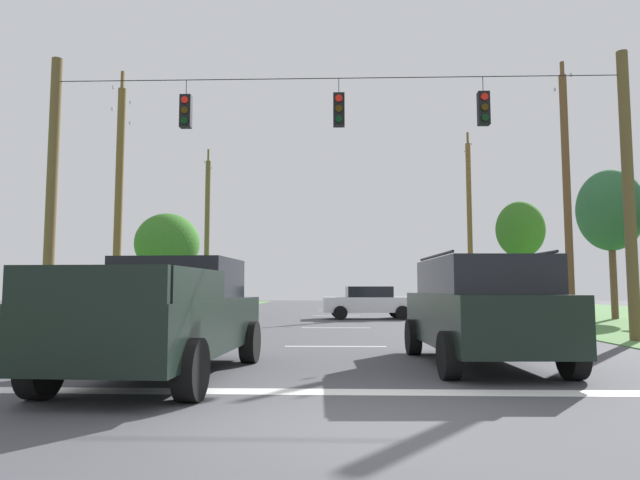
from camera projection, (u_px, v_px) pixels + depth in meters
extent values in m
plane|color=#47474C|center=(334.00, 430.00, 5.58)|extent=(120.00, 120.00, 0.00)
cube|color=white|center=(335.00, 392.00, 7.61)|extent=(13.49, 0.45, 0.01)
cube|color=white|center=(336.00, 346.00, 13.59)|extent=(2.50, 0.15, 0.01)
cube|color=white|center=(336.00, 328.00, 20.05)|extent=(2.50, 0.15, 0.01)
cube|color=white|center=(336.00, 316.00, 28.81)|extent=(2.50, 0.15, 0.01)
cube|color=white|center=(336.00, 311.00, 35.09)|extent=(2.50, 0.15, 0.01)
cube|color=white|center=(336.00, 309.00, 39.12)|extent=(2.50, 0.15, 0.01)
cylinder|color=brown|center=(51.00, 196.00, 15.65)|extent=(0.30, 0.30, 8.08)
cylinder|color=brown|center=(629.00, 193.00, 15.16)|extent=(0.30, 0.30, 8.08)
cylinder|color=black|center=(335.00, 78.00, 15.70)|extent=(16.14, 0.02, 0.02)
cylinder|color=black|center=(186.00, 88.00, 15.81)|extent=(0.02, 0.02, 0.45)
cube|color=black|center=(186.00, 111.00, 15.74)|extent=(0.32, 0.24, 0.95)
cylinder|color=red|center=(185.00, 100.00, 15.63)|extent=(0.20, 0.04, 0.20)
cylinder|color=#352203|center=(184.00, 110.00, 15.60)|extent=(0.20, 0.04, 0.20)
cylinder|color=black|center=(184.00, 120.00, 15.58)|extent=(0.20, 0.04, 0.20)
cylinder|color=black|center=(339.00, 86.00, 15.67)|extent=(0.02, 0.02, 0.45)
cube|color=black|center=(339.00, 110.00, 15.61)|extent=(0.32, 0.24, 0.95)
cylinder|color=red|center=(339.00, 98.00, 15.50)|extent=(0.20, 0.04, 0.20)
cylinder|color=#352203|center=(339.00, 109.00, 15.47)|extent=(0.20, 0.04, 0.20)
cylinder|color=black|center=(339.00, 119.00, 15.45)|extent=(0.20, 0.04, 0.20)
cylinder|color=black|center=(483.00, 84.00, 15.55)|extent=(0.02, 0.02, 0.45)
cube|color=black|center=(484.00, 109.00, 15.49)|extent=(0.32, 0.24, 0.95)
cylinder|color=red|center=(485.00, 97.00, 15.38)|extent=(0.20, 0.04, 0.20)
cylinder|color=#352203|center=(485.00, 107.00, 15.35)|extent=(0.20, 0.04, 0.20)
cylinder|color=black|center=(485.00, 118.00, 15.32)|extent=(0.20, 0.04, 0.20)
cube|color=black|center=(166.00, 326.00, 8.93)|extent=(2.26, 5.49, 0.85)
cube|color=black|center=(181.00, 279.00, 9.65)|extent=(1.94, 1.99, 0.70)
cube|color=black|center=(68.00, 285.00, 7.72)|extent=(0.21, 2.38, 0.45)
cube|color=black|center=(199.00, 285.00, 7.58)|extent=(0.21, 2.38, 0.45)
cube|color=black|center=(86.00, 284.00, 6.36)|extent=(1.96, 0.19, 0.45)
cylinder|color=black|center=(149.00, 341.00, 10.80)|extent=(0.32, 0.81, 0.80)
cylinder|color=black|center=(250.00, 342.00, 10.64)|extent=(0.32, 0.81, 0.80)
cylinder|color=black|center=(40.00, 368.00, 7.15)|extent=(0.32, 0.81, 0.80)
cylinder|color=black|center=(191.00, 370.00, 7.00)|extent=(0.32, 0.81, 0.80)
cube|color=black|center=(480.00, 319.00, 10.34)|extent=(2.11, 4.86, 0.95)
cube|color=black|center=(481.00, 276.00, 10.26)|extent=(1.91, 3.26, 0.65)
cylinder|color=black|center=(435.00, 256.00, 10.29)|extent=(0.14, 2.72, 0.05)
cylinder|color=black|center=(526.00, 256.00, 10.30)|extent=(0.14, 2.72, 0.05)
cylinder|color=black|center=(413.00, 337.00, 11.92)|extent=(0.29, 0.77, 0.76)
cylinder|color=black|center=(503.00, 337.00, 11.93)|extent=(0.29, 0.77, 0.76)
cylinder|color=black|center=(449.00, 355.00, 8.67)|extent=(0.29, 0.77, 0.76)
cylinder|color=black|center=(573.00, 355.00, 8.68)|extent=(0.29, 0.77, 0.76)
cube|color=silver|center=(369.00, 305.00, 26.03)|extent=(4.41, 2.08, 0.70)
cube|color=black|center=(369.00, 292.00, 26.08)|extent=(2.20, 1.76, 0.50)
cylinder|color=black|center=(340.00, 313.00, 25.05)|extent=(0.65, 0.26, 0.64)
cylinder|color=black|center=(338.00, 311.00, 26.84)|extent=(0.65, 0.26, 0.64)
cylinder|color=black|center=(402.00, 313.00, 25.15)|extent=(0.65, 0.26, 0.64)
cylinder|color=black|center=(396.00, 311.00, 26.95)|extent=(0.65, 0.26, 0.64)
cube|color=silver|center=(513.00, 304.00, 26.20)|extent=(2.12, 4.42, 0.70)
cube|color=black|center=(513.00, 292.00, 26.25)|extent=(1.77, 2.22, 0.50)
cylinder|color=black|center=(488.00, 311.00, 27.67)|extent=(0.27, 0.65, 0.64)
cylinder|color=black|center=(525.00, 311.00, 27.48)|extent=(0.27, 0.65, 0.64)
cylinder|color=black|center=(500.00, 313.00, 24.86)|extent=(0.27, 0.65, 0.64)
cylinder|color=black|center=(542.00, 313.00, 24.67)|extent=(0.27, 0.65, 0.64)
cube|color=slate|center=(84.00, 307.00, 22.94)|extent=(4.43, 2.13, 0.70)
cube|color=black|center=(84.00, 292.00, 22.99)|extent=(2.22, 1.78, 0.50)
cylinder|color=black|center=(39.00, 316.00, 21.95)|extent=(0.66, 0.27, 0.64)
cylinder|color=black|center=(58.00, 314.00, 23.74)|extent=(0.66, 0.27, 0.64)
cylinder|color=black|center=(111.00, 316.00, 22.08)|extent=(0.66, 0.27, 0.64)
cylinder|color=black|center=(125.00, 314.00, 23.87)|extent=(0.66, 0.27, 0.64)
cylinder|color=brown|center=(567.00, 199.00, 20.35)|extent=(0.28, 0.28, 9.44)
cube|color=brown|center=(563.00, 86.00, 20.73)|extent=(0.12, 0.12, 1.85)
cylinder|color=#B2B7BC|center=(555.00, 90.00, 21.48)|extent=(0.08, 0.08, 0.12)
cylinder|color=#B2B7BC|center=(571.00, 75.00, 20.00)|extent=(0.08, 0.08, 0.12)
cylinder|color=brown|center=(470.00, 226.00, 35.42)|extent=(0.32, 0.32, 10.84)
cube|color=brown|center=(468.00, 150.00, 35.86)|extent=(0.12, 0.12, 2.28)
cylinder|color=#B2B7BC|center=(465.00, 151.00, 36.78)|extent=(0.08, 0.08, 0.12)
cylinder|color=#B2B7BC|center=(471.00, 144.00, 34.96)|extent=(0.08, 0.08, 0.12)
cylinder|color=brown|center=(119.00, 204.00, 22.57)|extent=(0.32, 0.32, 9.74)
cube|color=brown|center=(122.00, 98.00, 22.96)|extent=(0.12, 0.12, 2.30)
cylinder|color=#B2B7BC|center=(130.00, 103.00, 23.89)|extent=(0.08, 0.08, 0.12)
cylinder|color=#B2B7BC|center=(113.00, 87.00, 22.06)|extent=(0.08, 0.08, 0.12)
cube|color=brown|center=(121.00, 119.00, 22.88)|extent=(0.12, 0.12, 2.36)
cylinder|color=#B2B7BC|center=(130.00, 123.00, 23.83)|extent=(0.08, 0.08, 0.12)
cylinder|color=#B2B7BC|center=(112.00, 109.00, 21.96)|extent=(0.08, 0.08, 0.12)
cylinder|color=brown|center=(207.00, 235.00, 36.39)|extent=(0.33, 0.33, 9.92)
cube|color=brown|center=(208.00, 167.00, 36.79)|extent=(0.12, 0.12, 2.40)
cylinder|color=#B2B7BC|center=(211.00, 168.00, 37.76)|extent=(0.08, 0.08, 0.12)
cylinder|color=#B2B7BC|center=(205.00, 162.00, 35.85)|extent=(0.08, 0.08, 0.12)
cylinder|color=brown|center=(166.00, 287.00, 31.13)|extent=(0.32, 0.32, 3.04)
ellipsoid|color=#326D22|center=(167.00, 243.00, 31.34)|extent=(3.63, 3.63, 3.42)
cylinder|color=brown|center=(522.00, 278.00, 33.25)|extent=(0.32, 0.32, 4.06)
ellipsoid|color=#316A1E|center=(520.00, 229.00, 33.51)|extent=(2.90, 2.90, 3.44)
cylinder|color=brown|center=(613.00, 276.00, 25.64)|extent=(0.31, 0.31, 4.05)
ellipsoid|color=#2A5E36|center=(610.00, 210.00, 25.91)|extent=(3.01, 3.01, 3.84)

